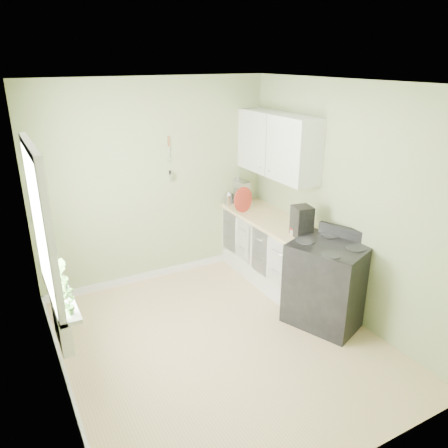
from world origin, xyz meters
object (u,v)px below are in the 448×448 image
kettle (228,199)px  coffee_maker (302,222)px  stove (327,283)px  stand_mixer (241,193)px

kettle → coffee_maker: coffee_maker is taller
kettle → coffee_maker: (0.21, -1.42, 0.08)m
stove → stand_mixer: size_ratio=2.90×
stand_mixer → kettle: bearing=170.4°
stand_mixer → coffee_maker: 1.39m
stove → kettle: 2.00m
stove → kettle: (-0.23, 1.92, 0.51)m
stove → kettle: same height
stove → stand_mixer: (-0.04, 1.89, 0.58)m
stove → kettle: size_ratio=5.69×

